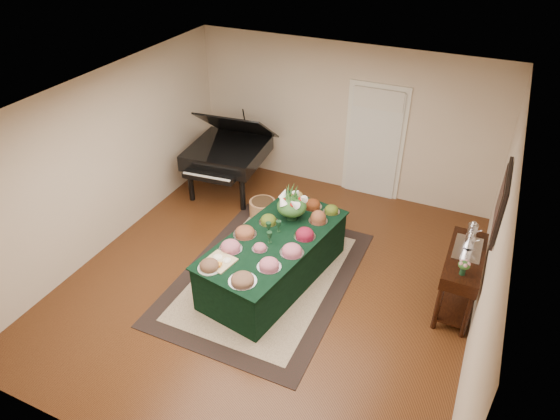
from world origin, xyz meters
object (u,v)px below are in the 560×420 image
at_px(floral_centerpiece, 292,203).
at_px(mahogany_sideboard, 463,267).
at_px(buffet_table, 274,259).
at_px(grand_piano, 228,152).

relative_size(floral_centerpiece, mahogany_sideboard, 0.37).
height_order(buffet_table, grand_piano, grand_piano).
xyz_separation_m(floral_centerpiece, mahogany_sideboard, (2.44, -0.04, -0.32)).
bearing_deg(grand_piano, mahogany_sideboard, -18.29).
relative_size(buffet_table, grand_piano, 1.50).
distance_m(buffet_table, grand_piano, 2.69).
relative_size(grand_piano, mahogany_sideboard, 1.39).
relative_size(buffet_table, floral_centerpiece, 5.59).
bearing_deg(grand_piano, buffet_table, -46.49).
xyz_separation_m(grand_piano, mahogany_sideboard, (4.30, -1.42, -0.10)).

